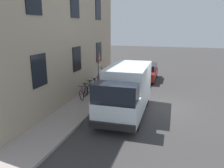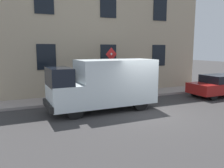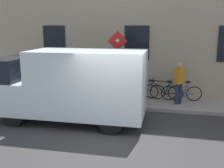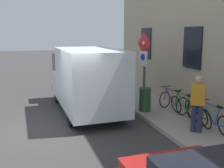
# 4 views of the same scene
# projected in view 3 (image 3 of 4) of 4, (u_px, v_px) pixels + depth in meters

# --- Properties ---
(ground_plane) EXTENTS (80.00, 80.00, 0.00)m
(ground_plane) POSITION_uv_depth(u_px,v_px,m) (112.00, 141.00, 7.93)
(ground_plane) COLOR #373636
(sidewalk_slab) EXTENTS (1.90, 16.39, 0.14)m
(sidewalk_slab) POSITION_uv_depth(u_px,v_px,m) (133.00, 102.00, 11.70)
(sidewalk_slab) COLOR #A0948E
(sidewalk_slab) RESTS_ON ground_plane
(building_facade) EXTENTS (0.75, 14.39, 7.97)m
(building_facade) POSITION_uv_depth(u_px,v_px,m) (139.00, 10.00, 12.10)
(building_facade) COLOR tan
(building_facade) RESTS_ON ground_plane
(sign_post_stacked) EXTENTS (0.19, 0.55, 2.84)m
(sign_post_stacked) POSITION_uv_depth(u_px,v_px,m) (117.00, 58.00, 10.69)
(sign_post_stacked) COLOR #474C47
(sign_post_stacked) RESTS_ON sidewalk_slab
(delivery_van) EXTENTS (2.10, 5.37, 2.50)m
(delivery_van) POSITION_uv_depth(u_px,v_px,m) (72.00, 84.00, 9.28)
(delivery_van) COLOR white
(delivery_van) RESTS_ON ground_plane
(bicycle_blue) EXTENTS (0.46, 1.72, 0.89)m
(bicycle_blue) POSITION_uv_depth(u_px,v_px,m) (181.00, 92.00, 11.54)
(bicycle_blue) COLOR black
(bicycle_blue) RESTS_ON sidewalk_slab
(bicycle_black) EXTENTS (0.47, 1.72, 0.89)m
(bicycle_black) POSITION_uv_depth(u_px,v_px,m) (163.00, 91.00, 11.71)
(bicycle_black) COLOR black
(bicycle_black) RESTS_ON sidewalk_slab
(bicycle_green) EXTENTS (0.46, 1.71, 0.89)m
(bicycle_green) POSITION_uv_depth(u_px,v_px,m) (145.00, 90.00, 11.88)
(bicycle_green) COLOR black
(bicycle_green) RESTS_ON sidewalk_slab
(bicycle_purple) EXTENTS (0.51, 1.72, 0.89)m
(bicycle_purple) POSITION_uv_depth(u_px,v_px,m) (128.00, 90.00, 12.04)
(bicycle_purple) COLOR black
(bicycle_purple) RESTS_ON sidewalk_slab
(pedestrian) EXTENTS (0.47, 0.46, 1.72)m
(pedestrian) POSITION_uv_depth(u_px,v_px,m) (179.00, 82.00, 11.00)
(pedestrian) COLOR #262B47
(pedestrian) RESTS_ON sidewalk_slab
(litter_bin) EXTENTS (0.44, 0.44, 0.90)m
(litter_bin) POSITION_uv_depth(u_px,v_px,m) (115.00, 93.00, 11.15)
(litter_bin) COLOR #2D5133
(litter_bin) RESTS_ON sidewalk_slab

